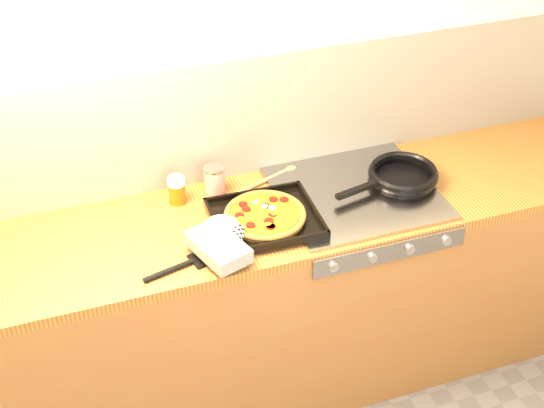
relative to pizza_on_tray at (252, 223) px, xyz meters
name	(u,v)px	position (x,y,z in m)	size (l,w,h in m)	color
room_shell	(221,122)	(0.00, 0.39, 0.21)	(3.20, 3.20, 3.20)	white
counter_run	(247,306)	(0.00, 0.10, -0.49)	(3.20, 0.62, 0.90)	brown
stovetop	(356,193)	(0.45, 0.10, -0.04)	(0.60, 0.56, 0.02)	#95959A
pizza_on_tray	(252,223)	(0.00, 0.00, 0.00)	(0.51, 0.44, 0.06)	black
frying_pan	(402,175)	(0.65, 0.10, 0.00)	(0.48, 0.33, 0.04)	black
tomato_can	(214,180)	(-0.06, 0.29, 0.02)	(0.10, 0.10, 0.12)	maroon
juice_glass	(177,190)	(-0.21, 0.27, 0.01)	(0.08, 0.08, 0.11)	#E7500D
wooden_spoon	(273,177)	(0.19, 0.30, -0.03)	(0.29, 0.13, 0.02)	#A17F44
black_spatula	(184,265)	(-0.28, -0.10, -0.03)	(0.29, 0.12, 0.02)	black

